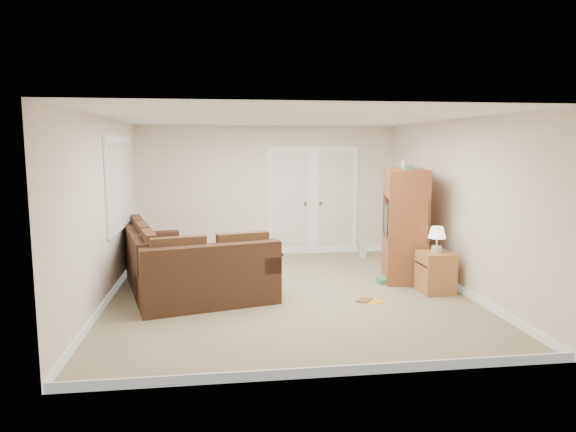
{
  "coord_description": "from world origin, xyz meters",
  "views": [
    {
      "loc": [
        -0.96,
        -7.14,
        2.12
      ],
      "look_at": [
        0.03,
        0.2,
        1.1
      ],
      "focal_mm": 32.0,
      "sensor_mm": 36.0,
      "label": 1
    }
  ],
  "objects": [
    {
      "name": "floor",
      "position": [
        0.0,
        0.0,
        0.0
      ],
      "size": [
        5.5,
        5.5,
        0.0
      ],
      "primitive_type": "plane",
      "color": "gray",
      "rests_on": "ground"
    },
    {
      "name": "floor_book",
      "position": [
        0.93,
        -0.46,
        0.01
      ],
      "size": [
        0.27,
        0.28,
        0.02
      ],
      "primitive_type": "imported",
      "rotation": [
        0.0,
        0.0,
        -0.67
      ],
      "color": "brown",
      "rests_on": "floor"
    },
    {
      "name": "coffee_table",
      "position": [
        -0.55,
        0.78,
        0.26
      ],
      "size": [
        0.61,
        1.17,
        0.79
      ],
      "rotation": [
        0.0,
        0.0,
        0.03
      ],
      "color": "black",
      "rests_on": "floor"
    },
    {
      "name": "space_heater",
      "position": [
        1.73,
        2.19,
        0.16
      ],
      "size": [
        0.14,
        0.11,
        0.33
      ],
      "primitive_type": "cube",
      "rotation": [
        0.0,
        0.0,
        -0.04
      ],
      "color": "silver",
      "rests_on": "floor"
    },
    {
      "name": "window_left",
      "position": [
        -2.46,
        1.0,
        1.55
      ],
      "size": [
        0.05,
        1.92,
        1.42
      ],
      "color": "silver",
      "rests_on": "wall_left"
    },
    {
      "name": "side_cabinet",
      "position": [
        2.13,
        -0.24,
        0.35
      ],
      "size": [
        0.47,
        0.47,
        0.97
      ],
      "rotation": [
        0.0,
        0.0,
        0.04
      ],
      "color": "#A9703E",
      "rests_on": "floor"
    },
    {
      "name": "floor_greenbox",
      "position": [
        1.52,
        0.32,
        0.04
      ],
      "size": [
        0.15,
        0.2,
        0.08
      ],
      "primitive_type": "cube",
      "rotation": [
        0.0,
        0.0,
        -0.0
      ],
      "color": "#3E894E",
      "rests_on": "floor"
    },
    {
      "name": "wall_right",
      "position": [
        2.5,
        0.0,
        1.25
      ],
      "size": [
        0.02,
        5.5,
        2.5
      ],
      "primitive_type": "cube",
      "color": "silver",
      "rests_on": "floor"
    },
    {
      "name": "tv_armoire",
      "position": [
        1.95,
        0.59,
        0.89
      ],
      "size": [
        0.84,
        1.21,
        1.89
      ],
      "rotation": [
        0.0,
        0.0,
        -0.23
      ],
      "color": "brown",
      "rests_on": "floor"
    },
    {
      "name": "wall_front",
      "position": [
        0.0,
        -2.75,
        1.25
      ],
      "size": [
        5.0,
        0.02,
        2.5
      ],
      "primitive_type": "cube",
      "color": "silver",
      "rests_on": "floor"
    },
    {
      "name": "wall_left",
      "position": [
        -2.5,
        0.0,
        1.25
      ],
      "size": [
        0.02,
        5.5,
        2.5
      ],
      "primitive_type": "cube",
      "color": "silver",
      "rests_on": "floor"
    },
    {
      "name": "french_doors",
      "position": [
        0.85,
        2.71,
        1.04
      ],
      "size": [
        1.8,
        0.05,
        2.13
      ],
      "color": "silver",
      "rests_on": "floor"
    },
    {
      "name": "baseboards",
      "position": [
        0.0,
        0.0,
        0.05
      ],
      "size": [
        5.0,
        5.5,
        0.1
      ],
      "primitive_type": null,
      "color": "silver",
      "rests_on": "floor"
    },
    {
      "name": "floor_magazine",
      "position": [
        1.1,
        -0.56,
        0.0
      ],
      "size": [
        0.32,
        0.27,
        0.01
      ],
      "primitive_type": "cube",
      "rotation": [
        0.0,
        0.0,
        0.13
      ],
      "color": "gold",
      "rests_on": "floor"
    },
    {
      "name": "wall_back",
      "position": [
        0.0,
        2.75,
        1.25
      ],
      "size": [
        5.0,
        0.02,
        2.5
      ],
      "primitive_type": "cube",
      "color": "silver",
      "rests_on": "floor"
    },
    {
      "name": "sectional_sofa",
      "position": [
        -1.56,
        0.28,
        0.34
      ],
      "size": [
        2.48,
        2.92,
        0.86
      ],
      "rotation": [
        0.0,
        0.0,
        0.25
      ],
      "color": "#3C2417",
      "rests_on": "floor"
    },
    {
      "name": "ceiling",
      "position": [
        0.0,
        0.0,
        2.5
      ],
      "size": [
        5.0,
        5.5,
        0.02
      ],
      "primitive_type": "cube",
      "color": "white",
      "rests_on": "wall_back"
    }
  ]
}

